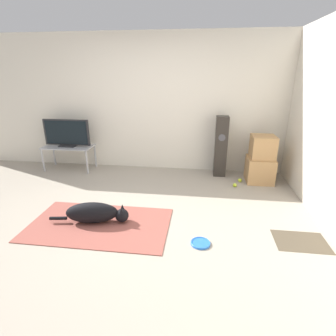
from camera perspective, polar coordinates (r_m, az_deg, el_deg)
name	(u,v)px	position (r m, az deg, el deg)	size (l,w,h in m)	color
ground_plane	(122,219)	(3.63, -10.03, -10.88)	(12.00, 12.00, 0.00)	#9E9384
wall_back	(150,104)	(5.18, -3.96, 13.71)	(8.00, 0.06, 2.55)	silver
area_rug	(99,224)	(3.57, -14.69, -11.76)	(1.79, 1.02, 0.01)	#934C42
dog	(95,213)	(3.55, -15.55, -9.41)	(1.01, 0.34, 0.28)	black
frisbee	(200,243)	(3.14, 7.08, -15.90)	(0.23, 0.23, 0.03)	blue
cardboard_box_lower	(260,170)	(4.94, 19.32, -0.34)	(0.46, 0.47, 0.44)	tan
cardboard_box_upper	(263,147)	(4.83, 19.96, 4.33)	(0.40, 0.41, 0.39)	tan
floor_speaker	(221,147)	(4.95, 11.43, 4.58)	(0.22, 0.23, 1.12)	#2D2823
tv_stand	(69,149)	(5.57, -20.81, 3.88)	(0.96, 0.47, 0.48)	#A8A8AD
tv	(67,133)	(5.50, -21.21, 7.06)	(0.91, 0.20, 0.53)	#232326
tennis_ball_by_boxes	(240,180)	(4.86, 15.37, -2.58)	(0.07, 0.07, 0.07)	#C6E033
tennis_ball_near_speaker	(235,185)	(4.63, 14.33, -3.63)	(0.07, 0.07, 0.07)	#C6E033
door_mat	(301,241)	(3.51, 26.91, -14.05)	(0.59, 0.42, 0.01)	#4C4233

